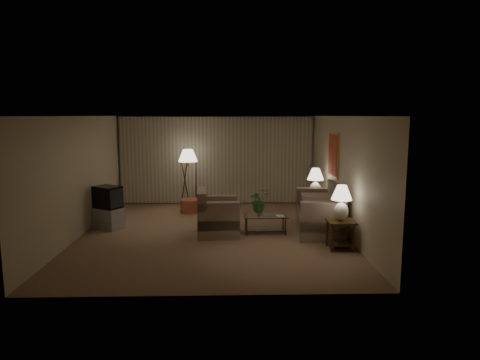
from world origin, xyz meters
name	(u,v)px	position (x,y,z in m)	size (l,w,h in m)	color
ground	(213,233)	(0.00, 0.00, 0.00)	(7.00, 7.00, 0.00)	brown
room_shell	(215,153)	(0.02, 1.51, 1.75)	(6.04, 7.02, 2.72)	beige
sofa	(319,213)	(2.50, 0.08, 0.44)	(2.19, 1.43, 0.88)	gray
armchair	(218,217)	(0.12, -0.13, 0.41)	(1.11, 1.06, 0.83)	gray
side_table_near	(340,229)	(2.65, -1.27, 0.41)	(0.54, 0.54, 0.60)	#38210F
side_table_far	(315,204)	(2.65, 1.33, 0.40)	(0.48, 0.41, 0.60)	#38210F
table_lamp_near	(342,200)	(2.65, -1.27, 1.03)	(0.42, 0.42, 0.73)	white
table_lamp_far	(315,180)	(2.65, 1.33, 1.04)	(0.44, 0.44, 0.75)	white
coffee_table	(265,221)	(1.22, -0.02, 0.28)	(1.02, 0.56, 0.41)	silver
tv_cabinet	(109,218)	(-2.55, 0.53, 0.25)	(0.83, 0.76, 0.50)	#B2B3B5
crt_tv	(108,197)	(-2.55, 0.53, 0.77)	(0.76, 0.71, 0.53)	black
floor_lamp	(188,178)	(-0.81, 2.75, 0.91)	(0.56, 0.56, 1.74)	#38210F
ottoman	(190,206)	(-0.71, 2.17, 0.19)	(0.57, 0.57, 0.38)	#964C32
vase	(259,213)	(1.07, -0.02, 0.48)	(0.13, 0.13, 0.14)	white
flowers	(259,198)	(1.07, -0.02, 0.82)	(0.48, 0.42, 0.54)	#357534
book	(277,216)	(1.47, -0.12, 0.42)	(0.18, 0.24, 0.02)	olive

